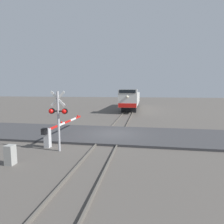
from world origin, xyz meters
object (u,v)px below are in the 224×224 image
(locomotive, at_px, (131,99))
(utility_cabinet, at_px, (10,155))
(crossing_gate, at_px, (55,131))
(crossing_signal, at_px, (58,115))

(locomotive, relative_size, utility_cabinet, 18.22)
(locomotive, bearing_deg, crossing_gate, -98.58)
(locomotive, xyz_separation_m, utility_cabinet, (-4.20, -29.00, -1.48))
(locomotive, distance_m, crossing_gate, 25.33)
(crossing_gate, bearing_deg, locomotive, 81.42)
(crossing_signal, height_order, crossing_gate, crossing_signal)
(locomotive, height_order, crossing_signal, locomotive)
(locomotive, height_order, utility_cabinet, locomotive)
(crossing_signal, bearing_deg, locomotive, 84.23)
(crossing_gate, relative_size, utility_cabinet, 6.90)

